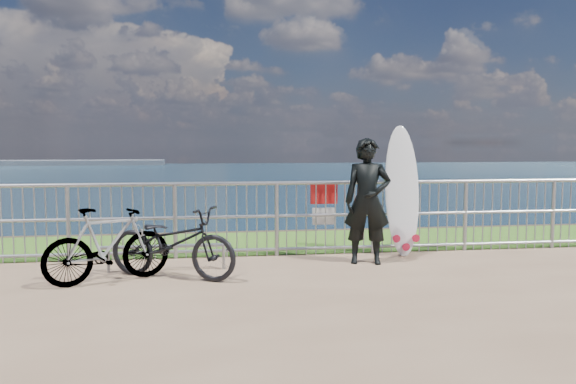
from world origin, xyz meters
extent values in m
plane|color=#3C7520|center=(0.00, 2.70, 0.01)|extent=(120.00, 120.00, 0.00)
cube|color=brown|center=(0.00, 3.90, -2.50)|extent=(120.00, 0.30, 5.00)
plane|color=#173347|center=(0.00, 90.00, -5.00)|extent=(260.00, 260.00, 0.00)
cube|color=#565E68|center=(-50.00, 168.00, -4.25)|extent=(70.00, 12.00, 1.50)
cylinder|color=#97999F|center=(0.00, 1.60, 1.10)|extent=(10.00, 0.06, 0.06)
cylinder|color=#97999F|center=(0.00, 1.60, 0.61)|extent=(10.00, 0.05, 0.05)
cylinder|color=#97999F|center=(0.00, 1.60, 0.10)|extent=(10.00, 0.05, 0.05)
cylinder|color=#97999F|center=(-3.50, 1.60, 0.55)|extent=(0.06, 0.06, 1.10)
cylinder|color=#97999F|center=(-2.00, 1.60, 0.55)|extent=(0.06, 0.06, 1.10)
cylinder|color=#97999F|center=(-0.50, 1.60, 0.55)|extent=(0.06, 0.06, 1.10)
cylinder|color=#97999F|center=(1.00, 1.60, 0.55)|extent=(0.06, 0.06, 1.10)
cylinder|color=#97999F|center=(2.50, 1.60, 0.55)|extent=(0.06, 0.06, 1.10)
cylinder|color=#97999F|center=(4.00, 1.60, 0.55)|extent=(0.06, 0.06, 1.10)
cube|color=red|center=(0.24, 1.66, 0.92)|extent=(0.42, 0.02, 0.30)
cube|color=white|center=(0.24, 1.66, 0.92)|extent=(0.38, 0.01, 0.08)
cube|color=white|center=(0.24, 1.66, 0.58)|extent=(0.36, 0.02, 0.26)
imported|color=black|center=(0.70, 0.90, 0.88)|extent=(0.73, 0.56, 1.77)
ellipsoid|color=white|center=(1.40, 1.45, 0.99)|extent=(0.55, 0.50, 1.98)
cone|color=red|center=(1.25, 1.33, 0.28)|extent=(0.12, 0.22, 0.12)
cone|color=red|center=(1.55, 1.33, 0.28)|extent=(0.12, 0.22, 0.12)
cone|color=red|center=(1.40, 1.33, 0.15)|extent=(0.12, 0.22, 0.12)
imported|color=black|center=(-1.97, 0.39, 0.46)|extent=(1.82, 1.30, 0.91)
imported|color=black|center=(-2.73, 0.28, 0.46)|extent=(1.58, 1.04, 0.93)
cylinder|color=#97999F|center=(-2.07, 0.81, 0.33)|extent=(1.71, 0.05, 0.05)
cylinder|color=#97999F|center=(-2.83, 0.81, 0.17)|extent=(0.04, 0.04, 0.33)
cylinder|color=#97999F|center=(-1.32, 0.81, 0.17)|extent=(0.04, 0.04, 0.33)
camera|label=1|loc=(-1.51, -6.70, 1.70)|focal=35.00mm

